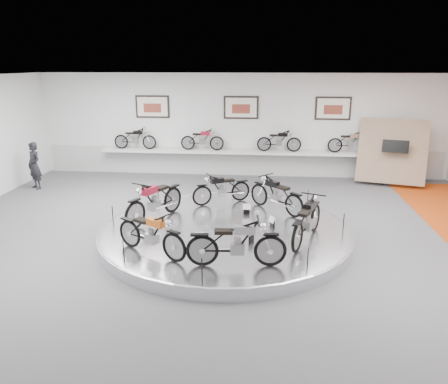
# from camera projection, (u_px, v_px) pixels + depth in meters

# --- Properties ---
(floor) EXTENTS (16.00, 16.00, 0.00)m
(floor) POSITION_uv_depth(u_px,v_px,m) (224.00, 243.00, 11.00)
(floor) COLOR #535356
(floor) RESTS_ON ground
(ceiling) EXTENTS (16.00, 16.00, 0.00)m
(ceiling) POSITION_uv_depth(u_px,v_px,m) (224.00, 79.00, 9.86)
(ceiling) COLOR white
(ceiling) RESTS_ON wall_back
(wall_back) EXTENTS (16.00, 0.00, 16.00)m
(wall_back) POSITION_uv_depth(u_px,v_px,m) (241.00, 125.00, 17.11)
(wall_back) COLOR white
(wall_back) RESTS_ON floor
(wall_front) EXTENTS (16.00, 0.00, 16.00)m
(wall_front) POSITION_uv_depth(u_px,v_px,m) (147.00, 349.00, 3.75)
(wall_front) COLOR white
(wall_front) RESTS_ON floor
(dado_band) EXTENTS (15.68, 0.04, 1.10)m
(dado_band) POSITION_uv_depth(u_px,v_px,m) (241.00, 162.00, 17.50)
(dado_band) COLOR #BCBCBA
(dado_band) RESTS_ON floor
(display_platform) EXTENTS (6.40, 6.40, 0.30)m
(display_platform) POSITION_uv_depth(u_px,v_px,m) (225.00, 233.00, 11.24)
(display_platform) COLOR silver
(display_platform) RESTS_ON floor
(platform_rim) EXTENTS (6.40, 6.40, 0.10)m
(platform_rim) POSITION_uv_depth(u_px,v_px,m) (225.00, 229.00, 11.21)
(platform_rim) COLOR #B2B2BA
(platform_rim) RESTS_ON display_platform
(shelf) EXTENTS (11.00, 0.55, 0.10)m
(shelf) POSITION_uv_depth(u_px,v_px,m) (240.00, 152.00, 17.11)
(shelf) COLOR silver
(shelf) RESTS_ON wall_back
(poster_left) EXTENTS (1.35, 0.06, 0.88)m
(poster_left) POSITION_uv_depth(u_px,v_px,m) (152.00, 107.00, 17.19)
(poster_left) COLOR white
(poster_left) RESTS_ON wall_back
(poster_center) EXTENTS (1.35, 0.06, 0.88)m
(poster_center) POSITION_uv_depth(u_px,v_px,m) (241.00, 108.00, 16.87)
(poster_center) COLOR white
(poster_center) RESTS_ON wall_back
(poster_right) EXTENTS (1.35, 0.06, 0.88)m
(poster_right) POSITION_uv_depth(u_px,v_px,m) (333.00, 108.00, 16.55)
(poster_right) COLOR white
(poster_right) RESTS_ON wall_back
(display_panel) EXTENTS (2.56, 1.52, 2.30)m
(display_panel) POSITION_uv_depth(u_px,v_px,m) (392.00, 151.00, 15.95)
(display_panel) COLOR #987A63
(display_panel) RESTS_ON floor
(shelf_bike_a) EXTENTS (1.22, 0.43, 0.73)m
(shelf_bike_a) POSITION_uv_depth(u_px,v_px,m) (135.00, 140.00, 17.37)
(shelf_bike_a) COLOR black
(shelf_bike_a) RESTS_ON shelf
(shelf_bike_b) EXTENTS (1.22, 0.43, 0.73)m
(shelf_bike_b) POSITION_uv_depth(u_px,v_px,m) (202.00, 141.00, 17.12)
(shelf_bike_b) COLOR maroon
(shelf_bike_b) RESTS_ON shelf
(shelf_bike_c) EXTENTS (1.22, 0.43, 0.73)m
(shelf_bike_c) POSITION_uv_depth(u_px,v_px,m) (279.00, 142.00, 16.85)
(shelf_bike_c) COLOR black
(shelf_bike_c) RESTS_ON shelf
(shelf_bike_d) EXTENTS (1.22, 0.43, 0.73)m
(shelf_bike_d) POSITION_uv_depth(u_px,v_px,m) (350.00, 143.00, 16.61)
(shelf_bike_d) COLOR #B4B3B8
(shelf_bike_d) RESTS_ON shelf
(bike_a) EXTENTS (1.63, 1.62, 1.00)m
(bike_a) POSITION_uv_depth(u_px,v_px,m) (276.00, 194.00, 12.30)
(bike_a) COLOR black
(bike_a) RESTS_ON display_platform
(bike_b) EXTENTS (1.65, 1.24, 0.92)m
(bike_b) POSITION_uv_depth(u_px,v_px,m) (222.00, 188.00, 13.01)
(bike_b) COLOR black
(bike_b) RESTS_ON display_platform
(bike_c) EXTENTS (1.45, 2.01, 1.12)m
(bike_c) POSITION_uv_depth(u_px,v_px,m) (155.00, 200.00, 11.56)
(bike_c) COLOR maroon
(bike_c) RESTS_ON display_platform
(bike_d) EXTENTS (1.76, 1.36, 0.99)m
(bike_d) POSITION_uv_depth(u_px,v_px,m) (151.00, 233.00, 9.50)
(bike_d) COLOR #BD5417
(bike_d) RESTS_ON display_platform
(bike_e) EXTENTS (1.81, 0.77, 1.04)m
(bike_e) POSITION_uv_depth(u_px,v_px,m) (236.00, 243.00, 8.93)
(bike_e) COLOR #B4B3B8
(bike_e) RESTS_ON display_platform
(bike_f) EXTENTS (1.25, 1.90, 1.06)m
(bike_f) POSITION_uv_depth(u_px,v_px,m) (307.00, 220.00, 10.21)
(bike_f) COLOR black
(bike_f) RESTS_ON display_platform
(visitor) EXTENTS (0.73, 0.67, 1.68)m
(visitor) POSITION_uv_depth(u_px,v_px,m) (34.00, 166.00, 15.56)
(visitor) COLOR black
(visitor) RESTS_ON floor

